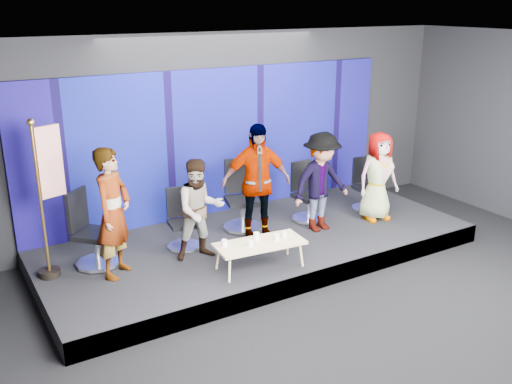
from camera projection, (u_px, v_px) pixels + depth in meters
ground at (358, 323)px, 7.43m from camera, size 10.00×10.00×0.00m
room_walls at (369, 141)px, 6.66m from camera, size 10.02×8.02×3.51m
riser at (259, 245)px, 9.42m from camera, size 7.00×3.00×0.30m
backdrop at (216, 142)px, 10.13m from camera, size 7.00×0.08×2.60m
chair_a at (92, 241)px, 8.26m from camera, size 0.91×0.91×1.14m
panelist_a at (113, 213)px, 7.82m from camera, size 0.79×0.79×1.85m
chair_b at (183, 228)px, 8.91m from camera, size 0.61×0.61×0.95m
panelist_b at (200, 210)px, 8.40m from camera, size 0.83×0.69×1.53m
chair_c at (242, 206)px, 9.64m from camera, size 0.82×0.82×1.18m
panelist_c at (256, 182)px, 9.04m from camera, size 1.20×0.76×1.91m
chair_d at (307, 201)px, 10.03m from camera, size 0.61×0.61×1.04m
panelist_d at (321, 182)px, 9.43m from camera, size 1.12×0.68×1.68m
chair_e at (366, 193)px, 10.54m from camera, size 0.61×0.61×0.97m
panelist_e at (378, 176)px, 9.92m from camera, size 0.82×0.59×1.57m
coffee_table at (260, 245)px, 8.18m from camera, size 1.34×0.67×0.40m
mug_a at (224, 243)px, 8.02m from camera, size 0.08×0.08×0.10m
mug_b at (250, 243)px, 8.03m from camera, size 0.08×0.08×0.09m
mug_c at (256, 236)px, 8.27m from camera, size 0.09×0.09×0.10m
mug_d at (277, 237)px, 8.24m from camera, size 0.08×0.08×0.09m
mug_e at (284, 234)px, 8.36m from camera, size 0.07×0.07×0.08m
flag_stand at (48, 194)px, 7.74m from camera, size 0.51×0.30×2.25m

